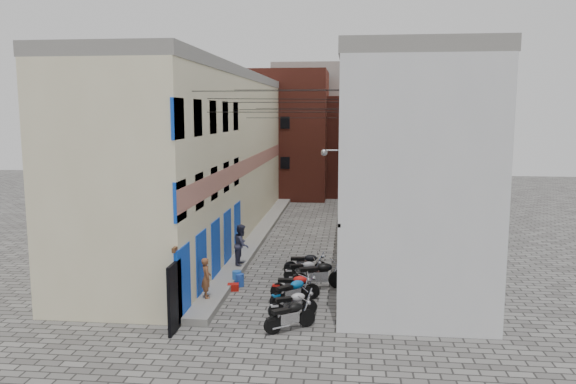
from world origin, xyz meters
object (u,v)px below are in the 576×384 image
(motorcycle_c, at_px, (293,291))
(motorcycle_f, at_px, (304,269))
(person_a, at_px, (206,278))
(motorcycle_b, at_px, (293,303))
(water_jug_far, at_px, (237,278))
(red_crate, at_px, (233,287))
(person_b, at_px, (242,244))
(motorcycle_e, at_px, (319,274))
(motorcycle_g, at_px, (306,263))
(motorcycle_d, at_px, (295,285))
(motorcycle_a, at_px, (290,314))
(water_jug_near, at_px, (240,280))

(motorcycle_c, bearing_deg, motorcycle_f, 134.54)
(person_a, bearing_deg, motorcycle_f, -70.34)
(motorcycle_b, bearing_deg, water_jug_far, -166.52)
(red_crate, bearing_deg, person_b, 94.22)
(motorcycle_e, xyz_separation_m, person_b, (-3.47, 2.34, 0.50))
(motorcycle_f, distance_m, motorcycle_g, 0.79)
(motorcycle_c, xyz_separation_m, motorcycle_d, (0.01, 0.76, -0.02))
(motorcycle_d, height_order, motorcycle_f, motorcycle_d)
(motorcycle_a, height_order, person_b, person_b)
(motorcycle_f, distance_m, red_crate, 3.06)
(motorcycle_b, bearing_deg, motorcycle_g, 154.49)
(motorcycle_c, bearing_deg, motorcycle_e, 115.08)
(motorcycle_a, distance_m, motorcycle_d, 3.02)
(motorcycle_b, height_order, motorcycle_g, motorcycle_g)
(motorcycle_d, bearing_deg, motorcycle_f, 171.84)
(water_jug_far, bearing_deg, red_crate, -90.00)
(motorcycle_f, bearing_deg, motorcycle_g, 166.23)
(motorcycle_b, height_order, person_a, person_a)
(motorcycle_g, xyz_separation_m, water_jug_near, (-2.46, -1.77, -0.29))
(person_b, height_order, red_crate, person_b)
(motorcycle_e, relative_size, motorcycle_g, 1.16)
(motorcycle_c, distance_m, red_crate, 2.87)
(motorcycle_a, relative_size, motorcycle_d, 0.99)
(motorcycle_a, distance_m, motorcycle_e, 4.26)
(motorcycle_f, bearing_deg, red_crate, -72.67)
(motorcycle_b, bearing_deg, motorcycle_e, 142.29)
(motorcycle_d, relative_size, person_b, 1.04)
(motorcycle_e, bearing_deg, motorcycle_d, -52.13)
(person_a, height_order, water_jug_near, person_a)
(motorcycle_a, bearing_deg, red_crate, 179.15)
(motorcycle_b, xyz_separation_m, motorcycle_c, (-0.12, 1.10, 0.05))
(motorcycle_f, xyz_separation_m, water_jug_near, (-2.45, -0.99, -0.24))
(motorcycle_d, height_order, person_b, person_b)
(motorcycle_f, height_order, red_crate, motorcycle_f)
(motorcycle_a, bearing_deg, motorcycle_b, 145.51)
(person_a, height_order, water_jug_far, person_a)
(water_jug_far, bearing_deg, water_jug_near, -42.57)
(motorcycle_c, height_order, water_jug_near, motorcycle_c)
(motorcycle_d, xyz_separation_m, motorcycle_f, (0.16, 2.22, -0.04))
(motorcycle_f, distance_m, water_jug_near, 2.65)
(motorcycle_c, relative_size, water_jug_far, 3.34)
(motorcycle_c, height_order, red_crate, motorcycle_c)
(motorcycle_a, distance_m, person_b, 7.15)
(motorcycle_e, relative_size, red_crate, 5.09)
(motorcycle_f, xyz_separation_m, person_a, (-3.24, -3.16, 0.49))
(motorcycle_b, bearing_deg, red_crate, -159.55)
(motorcycle_e, bearing_deg, water_jug_near, -108.87)
(motorcycle_f, height_order, water_jug_near, motorcycle_f)
(red_crate, bearing_deg, motorcycle_c, -30.52)
(motorcycle_a, relative_size, motorcycle_c, 0.96)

